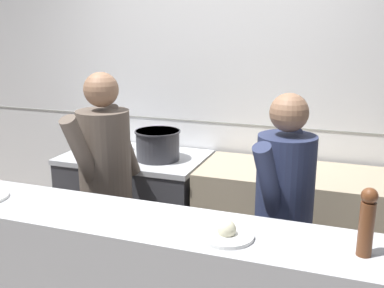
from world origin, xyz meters
name	(u,v)px	position (x,y,z in m)	size (l,w,h in m)	color
wall_back_tiled	(218,104)	(0.00, 1.52, 1.30)	(8.00, 0.06, 2.60)	white
oven_range	(137,208)	(-0.57, 1.12, 0.46)	(1.13, 0.71, 0.92)	#38383D
prep_counter	(294,231)	(0.72, 1.12, 0.46)	(1.40, 0.65, 0.92)	gray
stock_pot	(108,139)	(-0.84, 1.16, 1.02)	(0.29, 0.29, 0.19)	#B7BABF
sauce_pot	(158,144)	(-0.35, 1.07, 1.04)	(0.35, 0.35, 0.23)	#2D2D33
mixing_bowl_steel	(295,166)	(0.69, 1.11, 0.96)	(0.29, 0.29, 0.09)	#B7BABF
plated_dish_appetiser	(227,233)	(0.56, -0.22, 1.03)	(0.25, 0.25, 0.09)	white
pepper_mill	(367,221)	(1.13, -0.19, 1.16)	(0.07, 0.07, 0.29)	brown
chef_head_cook	(106,185)	(-0.43, 0.42, 0.92)	(0.38, 0.72, 1.65)	black
chef_sous	(283,217)	(0.73, 0.38, 0.88)	(0.40, 0.69, 1.58)	black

